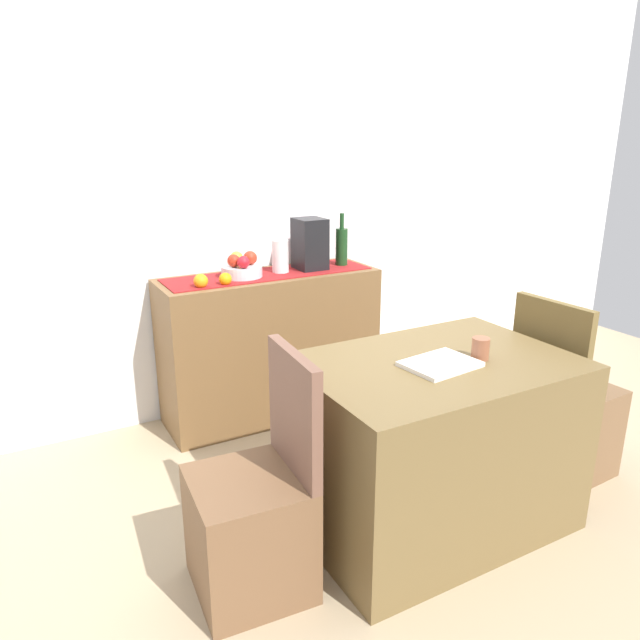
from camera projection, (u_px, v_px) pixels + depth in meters
The scene contains 19 objects.
ground_plane at pixel (354, 489), 2.82m from camera, with size 6.40×6.40×0.02m, color tan.
room_wall_rear at pixel (249, 181), 3.40m from camera, with size 6.40×0.06×2.70m, color white.
sideboard_console at pixel (271, 346), 3.46m from camera, with size 1.25×0.42×0.85m, color brown.
table_runner at pixel (269, 274), 3.33m from camera, with size 1.17×0.32×0.01m, color maroon.
fruit_bowl at pixel (242, 271), 3.24m from camera, with size 0.23×0.23×0.06m, color silver.
apple_right at pixel (250, 258), 3.25m from camera, with size 0.08×0.08×0.08m, color red.
apple_rear at pixel (243, 262), 3.16m from camera, with size 0.07×0.07×0.07m, color red.
apple_center at pixel (234, 261), 3.19m from camera, with size 0.07×0.07×0.07m, color #AC2917.
apple_left at pixel (237, 258), 3.26m from camera, with size 0.07×0.07×0.07m, color gold.
wine_bottle at pixel (342, 246), 3.51m from camera, with size 0.07×0.07×0.31m.
coffee_maker at pixel (310, 244), 3.40m from camera, with size 0.16×0.18×0.30m, color black.
ceramic_vase at pixel (280, 257), 3.33m from camera, with size 0.09×0.09×0.19m, color silver.
orange_loose_end at pixel (201, 281), 3.02m from camera, with size 0.07×0.07×0.07m, color orange.
orange_loose_near_bowl at pixel (225, 279), 3.08m from camera, with size 0.07×0.07×0.07m, color orange.
dining_table at pixel (432, 443), 2.48m from camera, with size 1.10×0.76×0.74m, color brown.
open_book at pixel (440, 364), 2.31m from camera, with size 0.28×0.21×0.02m, color white.
coffee_cup at pixel (480, 349), 2.38m from camera, with size 0.07×0.07×0.09m, color brown.
chair_near_window at pixel (254, 523), 2.14m from camera, with size 0.43×0.43×0.90m.
chair_by_corner at pixel (562, 422), 2.89m from camera, with size 0.42×0.42×0.90m.
Camera 1 is at (-1.33, -2.06, 1.61)m, focal length 33.26 mm.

